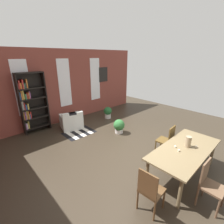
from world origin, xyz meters
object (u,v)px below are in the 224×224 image
Objects in this scene: potted_plant_by_shelf at (108,112)px; vase_on_table at (188,142)px; dining_chair_head_left at (150,190)px; dining_table at (185,151)px; dining_chair_near_left at (209,183)px; dining_chair_far_right at (167,140)px; potted_plant_corner at (119,126)px; bookshelf_tall at (31,103)px; armchair_white at (71,122)px.

vase_on_table is at bearing -105.40° from potted_plant_by_shelf.
dining_chair_head_left reaches higher than potted_plant_by_shelf.
dining_table is 1.45m from dining_chair_head_left.
dining_chair_near_left is (0.96, -0.69, 0.00)m from dining_chair_head_left.
dining_chair_head_left is at bearing -159.99° from dining_chair_far_right.
potted_plant_corner is at bearing 78.95° from dining_table.
vase_on_table reaches higher than dining_table.
bookshelf_tall reaches higher than dining_table.
dining_chair_head_left is at bearing -179.82° from dining_table.
vase_on_table is (0.11, -0.00, 0.21)m from dining_table.
dining_chair_near_left reaches higher than dining_table.
vase_on_table is 0.12× the size of bookshelf_tall.
vase_on_table is 0.49× the size of potted_plant_by_shelf.
bookshelf_tall is at bearing 117.34° from dining_chair_far_right.
dining_chair_head_left is 0.97× the size of armchair_white.
bookshelf_tall is (-1.28, 5.74, 0.65)m from dining_chair_near_left.
vase_on_table is 0.28× the size of dining_chair_near_left.
vase_on_table is 0.88m from dining_chair_far_right.
bookshelf_tall is at bearing 109.24° from dining_table.
dining_chair_far_right is at bearing 55.32° from dining_chair_near_left.
vase_on_table is at bearing -118.22° from dining_chair_far_right.
bookshelf_tall is (-1.87, 5.05, 0.28)m from vase_on_table.
potted_plant_corner is (0.52, 2.68, -0.39)m from dining_table.
dining_table is 3.96× the size of potted_plant_corner.
dining_table is at bearing -70.76° from bookshelf_tall.
dining_chair_far_right is 2.00m from potted_plant_corner.
armchair_white is (1.19, -0.71, -0.89)m from bookshelf_tall.
dining_chair_head_left is 1.74× the size of potted_plant_by_shelf.
vase_on_table reaches higher than potted_plant_by_shelf.
dining_chair_near_left is 1.76× the size of potted_plant_corner.
vase_on_table reaches higher than dining_chair_head_left.
dining_chair_near_left is (-0.59, -0.70, -0.37)m from vase_on_table.
armchair_white is at bearing -30.92° from bookshelf_tall.
potted_plant_by_shelf is (1.14, 4.13, -0.59)m from vase_on_table.
dining_chair_near_left is 0.42× the size of bookshelf_tall.
bookshelf_tall is 3.40m from potted_plant_corner.
potted_plant_by_shelf is 1.01× the size of potted_plant_corner.
dining_table is at bearing 55.53° from dining_chair_near_left.
dining_chair_far_right is 1.74× the size of potted_plant_by_shelf.
dining_chair_head_left is 5.10m from bookshelf_tall.
bookshelf_tall is at bearing 134.01° from potted_plant_corner.
dining_chair_near_left is 3.53m from potted_plant_corner.
bookshelf_tall is 3.27m from potted_plant_by_shelf.
dining_chair_head_left is at bearing -123.05° from potted_plant_by_shelf.
armchair_white is at bearing 78.60° from dining_chair_head_left.
vase_on_table reaches higher than potted_plant_corner.
dining_table is 2.18× the size of armchair_white.
bookshelf_tall is at bearing 163.16° from potted_plant_by_shelf.
armchair_white is (-0.57, 4.33, -0.40)m from dining_table.
potted_plant_by_shelf is at bearing 73.16° from dining_table.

